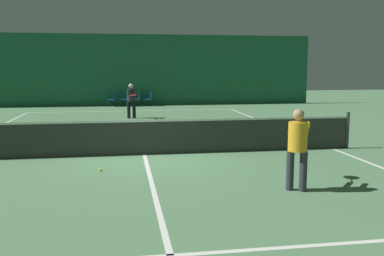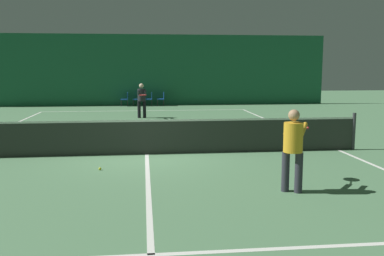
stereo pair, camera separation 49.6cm
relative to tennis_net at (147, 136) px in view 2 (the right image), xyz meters
The scene contains 15 objects.
ground_plane 0.51m from the tennis_net, ahead, with size 60.00×60.00×0.00m, color #56845B.
backdrop_curtain 15.42m from the tennis_net, 90.00° to the left, with size 23.00×0.12×4.37m.
court_line_baseline_far 11.91m from the tennis_net, 90.00° to the left, with size 11.00×0.10×0.00m.
court_line_service_far 6.42m from the tennis_net, 90.00° to the left, with size 8.25×0.10×0.00m.
court_line_service_near 6.42m from the tennis_net, 90.00° to the right, with size 8.25×0.10×0.00m.
court_line_sideline_right 5.52m from the tennis_net, ahead, with size 0.10×23.80×0.00m.
court_line_centre 0.51m from the tennis_net, ahead, with size 0.10×12.80×0.00m.
tennis_net is the anchor object (origin of this frame).
player_near 4.77m from the tennis_net, 54.61° to the right, with size 0.94×1.32×1.59m.
player_far 8.52m from the tennis_net, 91.02° to the left, with size 0.45×1.35×1.62m.
courtside_chair_0 14.82m from the tennis_net, 94.47° to the left, with size 0.44×0.44×0.84m.
courtside_chair_1 14.78m from the tennis_net, 91.63° to the left, with size 0.44×0.44×0.84m.
courtside_chair_2 14.78m from the tennis_net, 88.77° to the left, with size 0.44×0.44×0.84m.
courtside_chair_3 14.81m from the tennis_net, 85.93° to the left, with size 0.44×0.44×0.84m.
tennis_ball 2.09m from the tennis_net, 122.53° to the right, with size 0.07×0.07×0.07m.
Camera 2 is at (-0.06, -11.58, 2.37)m, focal length 40.00 mm.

